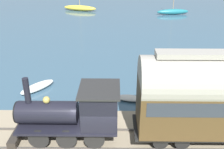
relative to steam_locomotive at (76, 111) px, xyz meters
name	(u,v)px	position (x,y,z in m)	size (l,w,h in m)	color
harbor_water	(111,5)	(43.11, -1.05, -2.15)	(80.00, 80.00, 0.01)	#38566B
rail_embankment	(98,143)	(0.00, -1.05, -1.96)	(5.63, 56.00, 0.52)	gray
steam_locomotive	(76,111)	(0.00, 0.00, 0.00)	(2.17, 5.57, 3.44)	black
passenger_coach	(224,95)	(0.00, -7.16, 0.99)	(2.52, 8.53, 4.81)	black
sailboat_yellow	(80,8)	(36.88, 4.50, -1.64)	(3.24, 6.37, 8.41)	gold
sailboat_teal	(173,12)	(33.76, -11.66, -1.66)	(1.69, 5.52, 5.94)	#1E707A
sailboat_green	(222,68)	(9.57, -11.06, -1.67)	(3.37, 5.98, 6.44)	#236B42
rowboat_mid_harbor	(130,98)	(4.82, -2.98, -1.99)	(1.17, 2.07, 0.31)	beige
rowboat_off_pier	(181,96)	(5.06, -6.58, -1.91)	(1.80, 3.17, 0.48)	silver
rowboat_far_out	(38,87)	(6.28, 3.88, -1.91)	(2.82, 2.49, 0.49)	silver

